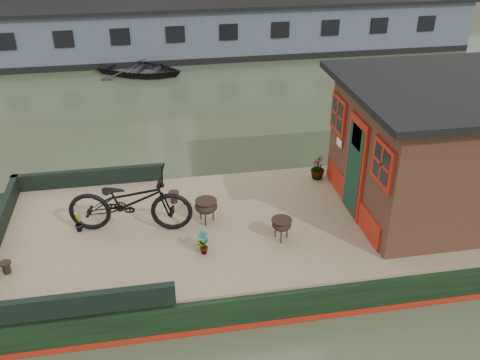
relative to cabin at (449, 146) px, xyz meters
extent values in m
plane|color=#334028|center=(-2.19, 0.00, -1.88)|extent=(120.00, 120.00, 0.00)
cube|color=black|center=(-2.19, 0.00, -1.58)|extent=(12.00, 4.00, 0.60)
cube|color=maroon|center=(-2.19, 0.00, -1.82)|extent=(12.02, 4.02, 0.10)
cube|color=#94805B|center=(-2.19, 0.00, -1.25)|extent=(11.80, 3.80, 0.05)
cube|color=black|center=(-6.69, 1.92, -1.05)|extent=(3.00, 0.12, 0.35)
cube|color=black|center=(-6.69, -1.92, -1.05)|extent=(3.00, 0.12, 0.35)
cube|color=#342014|center=(0.01, 0.00, -0.08)|extent=(3.50, 3.00, 2.30)
cube|color=black|center=(0.01, 0.00, 1.13)|extent=(4.00, 3.50, 0.12)
cube|color=maroon|center=(-1.77, 0.00, -0.28)|extent=(0.06, 0.80, 1.90)
cube|color=black|center=(-1.79, 0.00, -0.33)|extent=(0.04, 0.64, 1.70)
cube|color=maroon|center=(-1.77, -1.05, 0.32)|extent=(0.06, 0.72, 0.72)
cube|color=maroon|center=(-1.77, 1.05, 0.32)|extent=(0.06, 0.72, 0.72)
imported|color=black|center=(-5.81, 0.15, -0.65)|extent=(2.28, 1.11, 1.15)
imported|color=brown|center=(-4.64, -0.81, -1.01)|extent=(0.28, 0.27, 0.45)
imported|color=brown|center=(-6.76, 0.26, -1.08)|extent=(0.21, 0.21, 0.30)
imported|color=maroon|center=(-1.99, 1.38, -0.97)|extent=(0.33, 0.33, 0.51)
imported|color=#963C2C|center=(-4.64, -0.62, -1.07)|extent=(0.19, 0.19, 0.31)
cylinder|color=black|center=(-5.02, 0.93, -1.11)|extent=(0.20, 0.20, 0.23)
cylinder|color=black|center=(-7.79, -0.77, -1.13)|extent=(0.18, 0.18, 0.21)
imported|color=black|center=(-5.54, 11.19, -1.56)|extent=(3.74, 3.32, 0.64)
cube|color=#485060|center=(-2.19, 14.00, -0.88)|extent=(20.00, 4.00, 2.00)
cube|color=black|center=(-2.19, 14.00, -1.76)|extent=(20.00, 4.05, 0.24)
cube|color=#47443F|center=(-2.19, 20.50, -1.43)|extent=(60.00, 6.00, 0.90)
camera|label=1|loc=(-5.31, -8.04, 4.21)|focal=40.00mm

